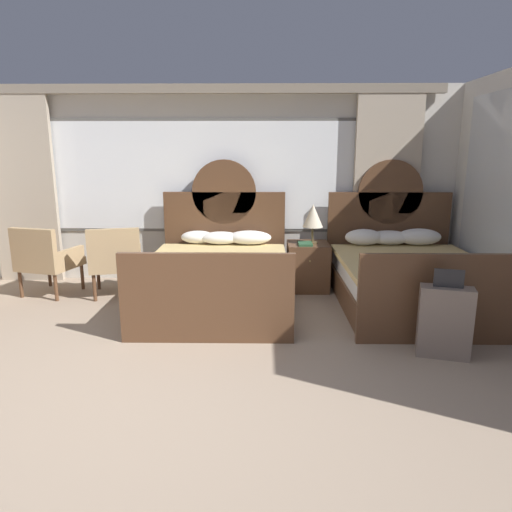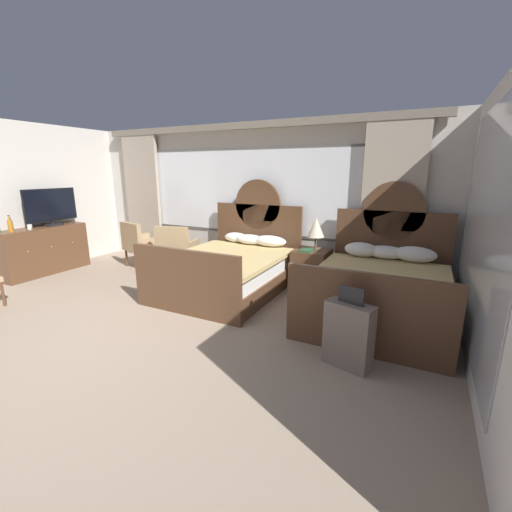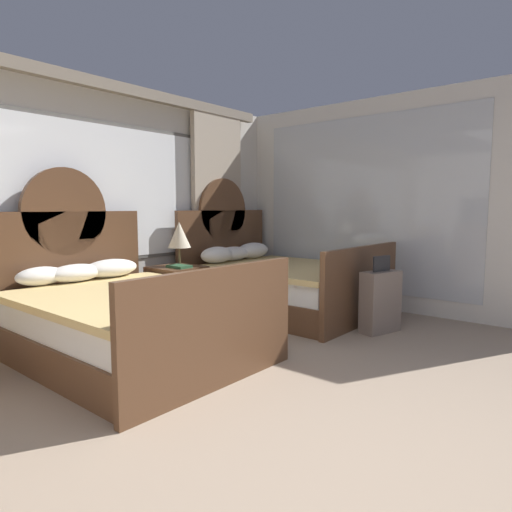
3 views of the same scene
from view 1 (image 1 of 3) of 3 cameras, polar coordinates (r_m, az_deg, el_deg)
The scene contains 10 objects.
ground_plane at distance 3.41m, azimuth -14.00°, elevation -19.62°, with size 24.00×24.00×0.00m, color gray.
wall_back_window at distance 6.48m, azimuth -6.48°, elevation 9.27°, with size 6.99×0.22×2.70m.
bed_near_window at distance 5.48m, azimuth -4.72°, elevation -2.57°, with size 1.67×2.19×1.71m.
bed_near_mirror at distance 5.73m, azimuth 18.50°, elevation -2.47°, with size 1.67×2.19×1.71m.
nightstand_between_beds at distance 6.13m, azimuth 6.49°, elevation -1.28°, with size 0.54×0.56×0.63m.
table_lamp_on_nightstand at distance 6.01m, azimuth 7.15°, elevation 4.97°, with size 0.27×0.27×0.52m.
book_on_nightstand at distance 5.95m, azimuth 6.17°, elevation 1.55°, with size 0.18×0.26×0.03m.
armchair_by_window_left at distance 6.04m, azimuth -17.18°, elevation -0.28°, with size 0.76×0.76×0.90m.
armchair_by_window_centre at distance 6.38m, azimuth -24.87°, elevation -0.24°, with size 0.76×0.76×0.90m.
suitcase_on_floor at distance 4.44m, azimuth 22.57°, elevation -7.59°, with size 0.49×0.31×0.81m.
Camera 1 is at (0.82, -2.77, 1.81)m, focal length 31.92 mm.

